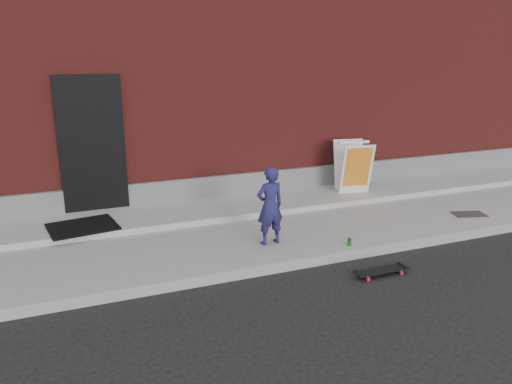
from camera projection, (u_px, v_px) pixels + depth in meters
name	position (u px, v px, depth m)	size (l,w,h in m)	color
ground	(313.00, 267.00, 6.92)	(80.00, 80.00, 0.00)	black
sidewalk	(271.00, 227.00, 8.24)	(20.00, 3.00, 0.15)	gray
apron	(251.00, 205.00, 9.01)	(20.00, 1.20, 0.10)	gray
building	(184.00, 66.00, 12.47)	(20.00, 8.10, 5.00)	maroon
child	(270.00, 206.00, 7.21)	(0.42, 0.28, 1.16)	#1F1C4F
skateboard	(381.00, 270.00, 6.65)	(0.75, 0.20, 0.08)	red
pizza_sign	(353.00, 166.00, 9.55)	(0.72, 0.81, 0.99)	silver
soda_can	(349.00, 242.00, 7.27)	(0.06, 0.06, 0.11)	#1C8D27
doormat	(83.00, 227.00, 7.72)	(1.00, 0.81, 0.03)	black
utility_plate	(469.00, 214.00, 8.62)	(0.54, 0.35, 0.02)	#505055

